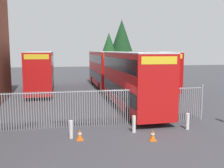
{
  "coord_description": "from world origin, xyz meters",
  "views": [
    {
      "loc": [
        -3.98,
        -15.04,
        4.55
      ],
      "look_at": [
        0.0,
        4.0,
        2.0
      ],
      "focal_mm": 41.13,
      "sensor_mm": 36.0,
      "label": 1
    }
  ],
  "objects_px": {
    "double_decker_bus_far_back": "(41,70)",
    "traffic_cone_by_gate": "(80,135)",
    "double_decker_bus_near_gate": "(132,78)",
    "bollard_near_right": "(188,121)",
    "double_decker_bus_behind_fence_left": "(152,69)",
    "bollard_near_left": "(71,129)",
    "bollard_center_front": "(134,124)",
    "traffic_cone_mid_forecourt": "(153,135)",
    "double_decker_bus_behind_fence_right": "(105,68)"
  },
  "relations": [
    {
      "from": "double_decker_bus_behind_fence_right",
      "to": "traffic_cone_by_gate",
      "type": "relative_size",
      "value": 18.32
    },
    {
      "from": "bollard_near_right",
      "to": "double_decker_bus_far_back",
      "type": "bearing_deg",
      "value": 120.15
    },
    {
      "from": "double_decker_bus_behind_fence_right",
      "to": "bollard_near_right",
      "type": "xyz_separation_m",
      "value": [
        1.62,
        -18.16,
        -1.95
      ]
    },
    {
      "from": "double_decker_bus_behind_fence_right",
      "to": "double_decker_bus_far_back",
      "type": "relative_size",
      "value": 1.0
    },
    {
      "from": "double_decker_bus_near_gate",
      "to": "double_decker_bus_far_back",
      "type": "relative_size",
      "value": 1.0
    },
    {
      "from": "double_decker_bus_far_back",
      "to": "bollard_center_front",
      "type": "relative_size",
      "value": 11.38
    },
    {
      "from": "traffic_cone_by_gate",
      "to": "bollard_near_left",
      "type": "bearing_deg",
      "value": 138.06
    },
    {
      "from": "double_decker_bus_far_back",
      "to": "double_decker_bus_behind_fence_right",
      "type": "bearing_deg",
      "value": 18.33
    },
    {
      "from": "bollard_near_left",
      "to": "traffic_cone_mid_forecourt",
      "type": "relative_size",
      "value": 1.61
    },
    {
      "from": "double_decker_bus_far_back",
      "to": "traffic_cone_by_gate",
      "type": "distance_m",
      "value": 16.6
    },
    {
      "from": "traffic_cone_mid_forecourt",
      "to": "double_decker_bus_far_back",
      "type": "bearing_deg",
      "value": 110.78
    },
    {
      "from": "traffic_cone_mid_forecourt",
      "to": "double_decker_bus_behind_fence_right",
      "type": "bearing_deg",
      "value": 87.0
    },
    {
      "from": "traffic_cone_by_gate",
      "to": "traffic_cone_mid_forecourt",
      "type": "distance_m",
      "value": 3.71
    },
    {
      "from": "double_decker_bus_far_back",
      "to": "bollard_near_left",
      "type": "bearing_deg",
      "value": -81.29
    },
    {
      "from": "double_decker_bus_near_gate",
      "to": "double_decker_bus_behind_fence_right",
      "type": "distance_m",
      "value": 12.44
    },
    {
      "from": "double_decker_bus_behind_fence_left",
      "to": "bollard_center_front",
      "type": "xyz_separation_m",
      "value": [
        -6.56,
        -14.87,
        -1.95
      ]
    },
    {
      "from": "bollard_center_front",
      "to": "bollard_near_right",
      "type": "relative_size",
      "value": 1.0
    },
    {
      "from": "double_decker_bus_behind_fence_right",
      "to": "bollard_near_right",
      "type": "height_order",
      "value": "double_decker_bus_behind_fence_right"
    },
    {
      "from": "traffic_cone_by_gate",
      "to": "traffic_cone_mid_forecourt",
      "type": "xyz_separation_m",
      "value": [
        3.62,
        -0.82,
        0.0
      ]
    },
    {
      "from": "traffic_cone_by_gate",
      "to": "bollard_center_front",
      "type": "bearing_deg",
      "value": 11.75
    },
    {
      "from": "traffic_cone_by_gate",
      "to": "bollard_near_right",
      "type": "bearing_deg",
      "value": 4.91
    },
    {
      "from": "double_decker_bus_far_back",
      "to": "double_decker_bus_behind_fence_left",
      "type": "bearing_deg",
      "value": -3.28
    },
    {
      "from": "double_decker_bus_behind_fence_left",
      "to": "bollard_near_left",
      "type": "height_order",
      "value": "double_decker_bus_behind_fence_left"
    },
    {
      "from": "bollard_center_front",
      "to": "bollard_near_right",
      "type": "distance_m",
      "value": 3.2
    },
    {
      "from": "traffic_cone_mid_forecourt",
      "to": "bollard_near_right",
      "type": "bearing_deg",
      "value": 27.26
    },
    {
      "from": "bollard_near_left",
      "to": "bollard_center_front",
      "type": "height_order",
      "value": "same"
    },
    {
      "from": "double_decker_bus_near_gate",
      "to": "double_decker_bus_behind_fence_left",
      "type": "relative_size",
      "value": 1.0
    },
    {
      "from": "double_decker_bus_behind_fence_left",
      "to": "traffic_cone_by_gate",
      "type": "bearing_deg",
      "value": -121.82
    },
    {
      "from": "bollard_center_front",
      "to": "bollard_near_right",
      "type": "bearing_deg",
      "value": -1.78
    },
    {
      "from": "double_decker_bus_near_gate",
      "to": "bollard_near_right",
      "type": "xyz_separation_m",
      "value": [
        1.68,
        -5.72,
        -1.95
      ]
    },
    {
      "from": "bollard_near_left",
      "to": "double_decker_bus_near_gate",
      "type": "bearing_deg",
      "value": 49.65
    },
    {
      "from": "bollard_center_front",
      "to": "traffic_cone_mid_forecourt",
      "type": "relative_size",
      "value": 1.61
    },
    {
      "from": "bollard_center_front",
      "to": "traffic_cone_by_gate",
      "type": "relative_size",
      "value": 1.61
    },
    {
      "from": "bollard_near_right",
      "to": "traffic_cone_mid_forecourt",
      "type": "distance_m",
      "value": 2.98
    },
    {
      "from": "double_decker_bus_behind_fence_left",
      "to": "double_decker_bus_behind_fence_right",
      "type": "bearing_deg",
      "value": 147.29
    },
    {
      "from": "double_decker_bus_behind_fence_left",
      "to": "double_decker_bus_far_back",
      "type": "xyz_separation_m",
      "value": [
        -12.46,
        0.71,
        0.0
      ]
    },
    {
      "from": "double_decker_bus_far_back",
      "to": "bollard_near_right",
      "type": "height_order",
      "value": "double_decker_bus_far_back"
    },
    {
      "from": "double_decker_bus_behind_fence_left",
      "to": "bollard_center_front",
      "type": "height_order",
      "value": "double_decker_bus_behind_fence_left"
    },
    {
      "from": "double_decker_bus_far_back",
      "to": "traffic_cone_by_gate",
      "type": "bearing_deg",
      "value": -80.05
    },
    {
      "from": "double_decker_bus_near_gate",
      "to": "traffic_cone_mid_forecourt",
      "type": "bearing_deg",
      "value": -97.73
    },
    {
      "from": "double_decker_bus_behind_fence_left",
      "to": "traffic_cone_mid_forecourt",
      "type": "height_order",
      "value": "double_decker_bus_behind_fence_left"
    },
    {
      "from": "bollard_near_right",
      "to": "traffic_cone_by_gate",
      "type": "xyz_separation_m",
      "value": [
        -6.26,
        -0.54,
        -0.19
      ]
    },
    {
      "from": "double_decker_bus_behind_fence_right",
      "to": "traffic_cone_by_gate",
      "type": "distance_m",
      "value": 19.38
    },
    {
      "from": "bollard_center_front",
      "to": "bollard_near_right",
      "type": "xyz_separation_m",
      "value": [
        3.2,
        -0.1,
        0.0
      ]
    },
    {
      "from": "double_decker_bus_behind_fence_left",
      "to": "bollard_center_front",
      "type": "distance_m",
      "value": 16.36
    },
    {
      "from": "bollard_near_left",
      "to": "bollard_near_right",
      "type": "bearing_deg",
      "value": 1.4
    },
    {
      "from": "double_decker_bus_behind_fence_right",
      "to": "bollard_near_left",
      "type": "relative_size",
      "value": 11.38
    },
    {
      "from": "bollard_near_left",
      "to": "double_decker_bus_behind_fence_right",
      "type": "bearing_deg",
      "value": 74.56
    },
    {
      "from": "double_decker_bus_near_gate",
      "to": "bollard_near_right",
      "type": "distance_m",
      "value": 6.28
    },
    {
      "from": "double_decker_bus_far_back",
      "to": "bollard_near_left",
      "type": "distance_m",
      "value": 16.14
    }
  ]
}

